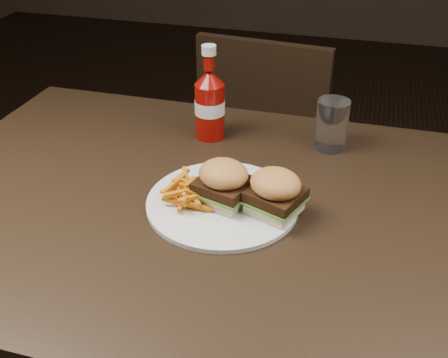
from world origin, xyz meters
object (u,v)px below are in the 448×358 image
(plate, at_px, (223,203))
(tumbler, at_px, (332,124))
(chair_far, at_px, (275,151))
(ketchup_bottle, at_px, (210,112))
(dining_table, at_px, (221,210))

(plate, distance_m, tumbler, 0.32)
(chair_far, distance_m, plate, 0.85)
(tumbler, bearing_deg, chair_far, 111.52)
(plate, bearing_deg, ketchup_bottle, 111.73)
(ketchup_bottle, bearing_deg, dining_table, -68.81)
(chair_far, height_order, plate, plate)
(plate, relative_size, ketchup_bottle, 2.13)
(chair_far, height_order, tumbler, tumbler)
(chair_far, bearing_deg, plate, 98.59)
(dining_table, relative_size, chair_far, 2.97)
(ketchup_bottle, height_order, tumbler, ketchup_bottle)
(chair_far, bearing_deg, tumbler, 117.22)
(chair_far, xyz_separation_m, tumbler, (0.20, -0.52, 0.38))
(dining_table, relative_size, plate, 4.33)
(ketchup_bottle, xyz_separation_m, tumbler, (0.26, 0.02, -0.01))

